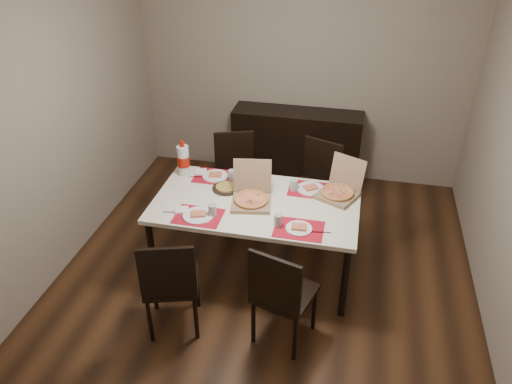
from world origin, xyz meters
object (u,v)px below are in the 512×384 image
Objects in this scene: dining_table at (256,208)px; chair_near_right at (281,293)px; soda_bottle at (184,160)px; sideboard at (296,147)px; chair_near_left at (171,282)px; chair_far_right at (316,181)px; pizza_box_center at (251,197)px; dip_bowl at (263,192)px; chair_far_left at (235,173)px.

dining_table is 1.94× the size of chair_near_right.
soda_bottle is (-0.78, 0.33, 0.22)m from dining_table.
dining_table is at bearing 114.20° from chair_near_right.
chair_near_right reaches higher than sideboard.
sideboard is at bearing 77.44° from chair_near_left.
chair_far_right is (0.07, 1.71, 0.00)m from chair_near_right.
chair_near_left is 2.20× the size of pizza_box_center.
sideboard is at bearing 95.91° from chair_near_right.
chair_near_left is 2.64× the size of soda_bottle.
soda_bottle reaches higher than dip_bowl.
chair_near_right is (0.27, -2.58, 0.06)m from sideboard.
sideboard is 1.61× the size of chair_far_left.
chair_far_right is (0.93, 1.77, 0.00)m from chair_near_left.
sideboard is at bearing 85.21° from pizza_box_center.
chair_far_left and chair_far_right have the same top height.
dining_table is 1.94× the size of chair_near_left.
chair_near_right is at bearing -92.29° from chair_far_right.
soda_bottle is (-0.30, 1.23, 0.39)m from chair_near_left.
chair_near_left and chair_near_right have the same top height.
chair_near_left is 2.00m from chair_far_right.
chair_near_left and chair_far_right have the same top height.
pizza_box_center reaches higher than dining_table.
sideboard is 1.02m from chair_far_left.
sideboard is at bearing 57.77° from soda_bottle.
pizza_box_center reaches higher than dip_bowl.
chair_near_left is 1.33m from soda_bottle.
soda_bottle is at bearing -122.23° from sideboard.
chair_near_left is at bearing -116.48° from pizza_box_center.
soda_bottle reaches higher than chair_near_left.
chair_near_right is at bearing -70.84° from dip_bowl.
chair_far_right is 1.39m from soda_bottle.
soda_bottle is (-0.81, 0.19, 0.13)m from dip_bowl.
sideboard is 1.80m from pizza_box_center.
pizza_box_center is at bearing 63.52° from chair_near_left.
dip_bowl is (-0.41, -0.73, 0.25)m from chair_far_right.
dip_bowl is (0.45, -0.73, 0.25)m from chair_far_left.
dip_bowl is at bearing 66.11° from pizza_box_center.
pizza_box_center is at bearing -161.87° from dining_table.
chair_near_left is at bearing -116.09° from dip_bowl.
dip_bowl is at bearing -92.71° from sideboard.
pizza_box_center is (-0.41, 0.83, 0.29)m from chair_near_right.
chair_near_left is 7.25× the size of dip_bowl.
dip_bowl is 0.84m from soda_bottle.
dining_table is 1.94× the size of chair_far_left.
sideboard is 1.63m from dip_bowl.
chair_far_left is 1.01m from pizza_box_center.
dining_table is 14.03× the size of dip_bowl.
chair_far_left is at bearing 113.31° from pizza_box_center.
dip_bowl is at bearing -12.83° from soda_bottle.
chair_far_right is at bearing 63.00° from dining_table.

